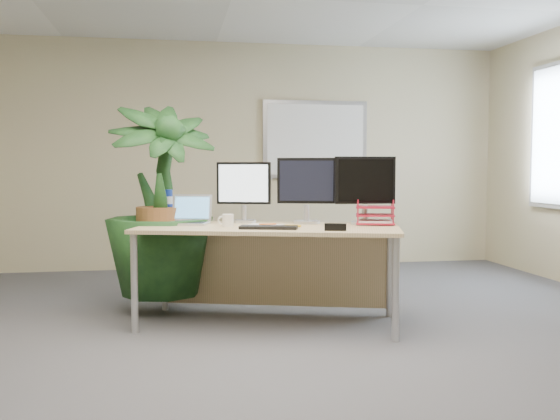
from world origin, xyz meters
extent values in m
plane|color=#424247|center=(0.00, 0.00, 0.00)|extent=(8.00, 8.00, 0.00)
cube|color=#C9BF8E|center=(0.00, 4.00, 1.35)|extent=(7.00, 0.04, 2.70)
cube|color=#B6B5BA|center=(1.20, 3.97, 1.55)|extent=(1.30, 0.03, 0.95)
cube|color=white|center=(1.20, 3.95, 1.55)|extent=(1.20, 0.01, 0.85)
cube|color=tan|center=(0.19, 1.19, 0.75)|extent=(2.14, 1.37, 0.03)
cube|color=tan|center=(0.30, 1.56, 0.37)|extent=(1.81, 0.56, 0.61)
cylinder|color=#B8B8BD|center=(-0.82, 1.10, 0.37)|extent=(0.05, 0.05, 0.73)
cylinder|color=#B8B8BD|center=(0.99, 0.56, 0.37)|extent=(0.05, 0.05, 0.73)
cylinder|color=#B8B8BD|center=(-0.61, 1.81, 0.37)|extent=(0.05, 0.05, 0.73)
cylinder|color=#B8B8BD|center=(1.20, 1.27, 0.37)|extent=(0.05, 0.05, 0.73)
imported|color=#133416|center=(-0.64, 1.74, 0.75)|extent=(1.05, 1.05, 1.50)
cylinder|color=#B8B8BD|center=(0.04, 1.55, 0.77)|extent=(0.20, 0.20, 0.02)
cylinder|color=#B8B8BD|center=(0.04, 1.55, 0.84)|extent=(0.04, 0.04, 0.12)
cube|color=black|center=(0.04, 1.55, 1.09)|extent=(0.44, 0.17, 0.34)
cube|color=silver|center=(0.03, 1.53, 1.09)|extent=(0.39, 0.12, 0.30)
cylinder|color=#B8B8BD|center=(0.53, 1.37, 0.77)|extent=(0.22, 0.22, 0.02)
cylinder|color=#B8B8BD|center=(0.53, 1.37, 0.85)|extent=(0.04, 0.04, 0.13)
cube|color=black|center=(0.53, 1.37, 1.11)|extent=(0.47, 0.18, 0.37)
cube|color=black|center=(0.52, 1.35, 1.11)|extent=(0.41, 0.13, 0.32)
cylinder|color=#B8B8BD|center=(0.96, 1.21, 0.77)|extent=(0.22, 0.22, 0.02)
cylinder|color=#B8B8BD|center=(0.96, 1.21, 0.85)|extent=(0.04, 0.04, 0.13)
cube|color=black|center=(0.96, 1.21, 1.11)|extent=(0.48, 0.07, 0.37)
cube|color=black|center=(0.96, 1.18, 1.11)|extent=(0.44, 0.03, 0.33)
cube|color=silver|center=(-0.42, 1.43, 0.77)|extent=(0.37, 0.31, 0.02)
cube|color=black|center=(-0.42, 1.42, 0.78)|extent=(0.30, 0.22, 0.00)
cube|color=silver|center=(-0.38, 1.57, 0.89)|extent=(0.33, 0.15, 0.21)
cube|color=#5499D9|center=(-0.38, 1.56, 0.89)|extent=(0.28, 0.12, 0.17)
cube|color=black|center=(0.16, 0.99, 0.77)|extent=(0.45, 0.26, 0.02)
cylinder|color=white|center=(-0.12, 1.21, 0.81)|extent=(0.09, 0.09, 0.10)
torus|color=white|center=(-0.17, 1.21, 0.81)|extent=(0.07, 0.03, 0.07)
cube|color=white|center=(0.15, 1.18, 0.77)|extent=(0.32, 0.31, 0.01)
cylinder|color=#D85B18|center=(0.18, 1.18, 0.78)|extent=(0.14, 0.02, 0.01)
cylinder|color=gold|center=(0.36, 1.10, 0.77)|extent=(0.12, 0.07, 0.02)
cylinder|color=silver|center=(-0.57, 1.72, 0.87)|extent=(0.07, 0.07, 0.21)
cylinder|color=#1734AE|center=(-0.57, 1.72, 1.00)|extent=(0.06, 0.06, 0.06)
cylinder|color=#1734AE|center=(-0.57, 1.72, 0.88)|extent=(0.07, 0.07, 0.07)
cube|color=maroon|center=(1.04, 1.17, 0.78)|extent=(0.35, 0.30, 0.01)
cube|color=maroon|center=(1.04, 1.17, 0.84)|extent=(0.35, 0.30, 0.01)
cube|color=maroon|center=(1.04, 1.17, 0.90)|extent=(0.35, 0.30, 0.01)
cube|color=white|center=(1.04, 1.17, 0.79)|extent=(0.32, 0.27, 0.02)
cube|color=black|center=(0.61, 0.77, 0.79)|extent=(0.16, 0.08, 0.05)
camera|label=1|loc=(-0.54, -3.52, 1.22)|focal=40.00mm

